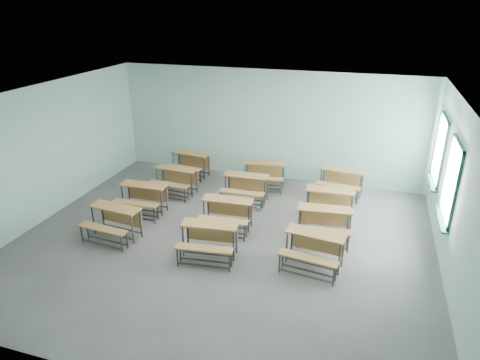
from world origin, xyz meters
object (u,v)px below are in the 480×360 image
(desk_unit_r0c1, at_px, (209,236))
(desk_unit_r2c0, at_px, (175,177))
(desk_unit_r0c0, at_px, (113,218))
(desk_unit_r1c0, at_px, (142,195))
(desk_unit_r0c2, at_px, (314,246))
(desk_unit_r2c1, at_px, (245,185))
(desk_unit_r3c2, at_px, (341,179))
(desk_unit_r1c1, at_px, (227,210))
(desk_unit_r2c2, at_px, (330,200))
(desk_unit_r1c2, at_px, (324,220))
(desk_unit_r3c0, at_px, (189,161))
(desk_unit_r3c1, at_px, (264,171))

(desk_unit_r0c1, distance_m, desk_unit_r2c0, 3.38)
(desk_unit_r0c0, relative_size, desk_unit_r1c0, 1.05)
(desk_unit_r0c0, bearing_deg, desk_unit_r0c2, 8.06)
(desk_unit_r2c1, relative_size, desk_unit_r3c2, 0.95)
(desk_unit_r1c1, height_order, desk_unit_r3c2, same)
(desk_unit_r1c0, xyz_separation_m, desk_unit_r1c1, (2.28, -0.18, 0.00))
(desk_unit_r2c2, bearing_deg, desk_unit_r2c0, 174.63)
(desk_unit_r0c1, bearing_deg, desk_unit_r1c2, 26.76)
(desk_unit_r0c2, distance_m, desk_unit_r2c2, 2.21)
(desk_unit_r0c1, relative_size, desk_unit_r1c1, 1.03)
(desk_unit_r3c0, bearing_deg, desk_unit_r0c1, -53.98)
(desk_unit_r2c0, relative_size, desk_unit_r2c1, 1.02)
(desk_unit_r1c0, xyz_separation_m, desk_unit_r3c2, (4.63, 2.55, 0.00))
(desk_unit_r0c2, distance_m, desk_unit_r2c1, 3.31)
(desk_unit_r1c2, bearing_deg, desk_unit_r0c0, -169.21)
(desk_unit_r0c1, distance_m, desk_unit_r1c0, 2.71)
(desk_unit_r1c1, relative_size, desk_unit_r3c2, 0.97)
(desk_unit_r2c1, xyz_separation_m, desk_unit_r3c1, (0.23, 1.07, 0.00))
(desk_unit_r1c2, xyz_separation_m, desk_unit_r3c1, (-1.99, 2.42, 0.00))
(desk_unit_r1c1, height_order, desk_unit_r2c2, same)
(desk_unit_r1c2, height_order, desk_unit_r2c0, same)
(desk_unit_r0c0, height_order, desk_unit_r0c2, same)
(desk_unit_r0c2, relative_size, desk_unit_r1c0, 1.07)
(desk_unit_r3c1, bearing_deg, desk_unit_r2c2, -42.04)
(desk_unit_r0c1, xyz_separation_m, desk_unit_r2c1, (-0.05, 2.78, 0.00))
(desk_unit_r0c2, height_order, desk_unit_r1c2, same)
(desk_unit_r2c0, xyz_separation_m, desk_unit_r2c2, (4.22, -0.21, 0.00))
(desk_unit_r0c2, height_order, desk_unit_r2c0, same)
(desk_unit_r1c1, relative_size, desk_unit_r2c2, 1.01)
(desk_unit_r3c1, bearing_deg, desk_unit_r2c0, -160.17)
(desk_unit_r0c1, relative_size, desk_unit_r3c0, 0.99)
(desk_unit_r2c1, bearing_deg, desk_unit_r1c0, -150.21)
(desk_unit_r1c2, xyz_separation_m, desk_unit_r2c2, (0.01, 1.05, 0.00))
(desk_unit_r1c1, distance_m, desk_unit_r2c0, 2.49)
(desk_unit_r0c0, bearing_deg, desk_unit_r3c2, 45.64)
(desk_unit_r0c0, xyz_separation_m, desk_unit_r1c1, (2.27, 1.14, 0.00))
(desk_unit_r2c0, xyz_separation_m, desk_unit_r3c2, (4.35, 1.26, 0.00))
(desk_unit_r3c2, bearing_deg, desk_unit_r2c0, -157.38)
(desk_unit_r3c0, bearing_deg, desk_unit_r0c0, -84.54)
(desk_unit_r0c0, xyz_separation_m, desk_unit_r0c2, (4.41, 0.18, 0.00))
(desk_unit_r0c0, height_order, desk_unit_r3c1, same)
(desk_unit_r0c2, distance_m, desk_unit_r1c2, 1.16)
(desk_unit_r1c0, bearing_deg, desk_unit_r2c1, 30.08)
(desk_unit_r2c0, bearing_deg, desk_unit_r1c2, -13.12)
(desk_unit_r1c0, bearing_deg, desk_unit_r3c2, 27.56)
(desk_unit_r1c1, bearing_deg, desk_unit_r0c2, -27.31)
(desk_unit_r2c2, distance_m, desk_unit_r3c0, 4.60)
(desk_unit_r1c0, distance_m, desk_unit_r2c2, 4.62)
(desk_unit_r0c2, distance_m, desk_unit_r2c0, 4.81)
(desk_unit_r0c0, distance_m, desk_unit_r0c2, 4.42)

